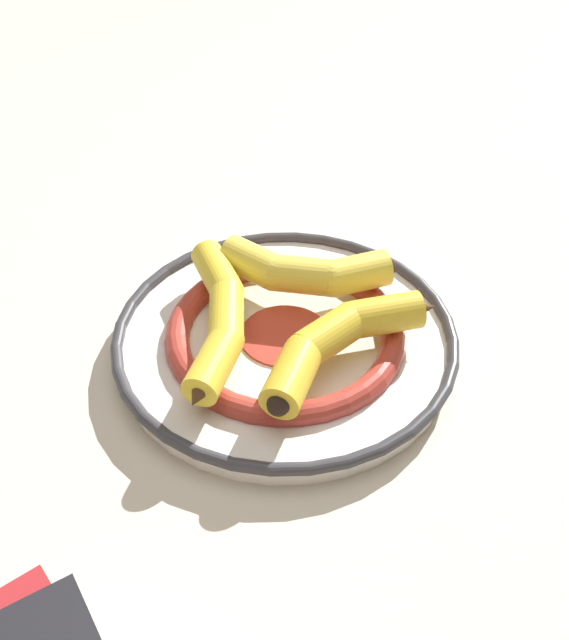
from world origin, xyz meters
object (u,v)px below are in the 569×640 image
Objects in this scene: banana_a at (339,339)px; banana_b at (220,318)px; banana_c at (301,270)px; decorative_bowl at (284,338)px.

banana_b is at bearing -57.79° from banana_a.
banana_c reaches higher than banana_a.
banana_a is (-0.02, -0.06, 0.03)m from decorative_bowl.
banana_b is (-0.02, 0.05, 0.03)m from decorative_bowl.
decorative_bowl is 0.07m from banana_c.
banana_a is at bearing -107.88° from banana_b.
decorative_bowl is 0.07m from banana_a.
banana_b is 0.10m from banana_c.
banana_c is at bearing 0.26° from decorative_bowl.
banana_c reaches higher than banana_b.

